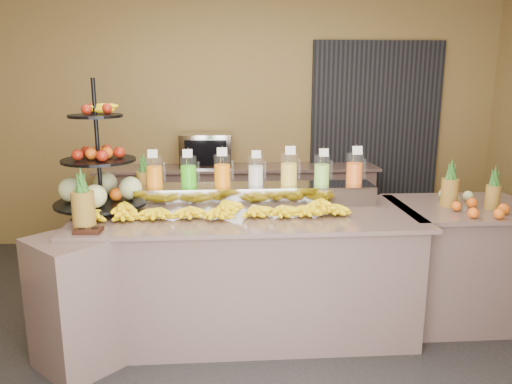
{
  "coord_description": "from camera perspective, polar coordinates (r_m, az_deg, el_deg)",
  "views": [
    {
      "loc": [
        -0.19,
        -3.22,
        1.91
      ],
      "look_at": [
        0.06,
        0.3,
        1.09
      ],
      "focal_mm": 35.0,
      "sensor_mm": 36.0,
      "label": 1
    }
  ],
  "objects": [
    {
      "name": "ground",
      "position": [
        3.75,
        -0.64,
        -17.53
      ],
      "size": [
        6.0,
        6.0,
        0.0
      ],
      "primitive_type": "plane",
      "color": "black",
      "rests_on": "ground"
    },
    {
      "name": "room_envelope",
      "position": [
        4.02,
        1.34,
        12.61
      ],
      "size": [
        6.04,
        5.02,
        2.82
      ],
      "color": "olive",
      "rests_on": "ground"
    },
    {
      "name": "buffet_counter",
      "position": [
        3.77,
        -2.67,
        -9.45
      ],
      "size": [
        2.75,
        1.25,
        0.93
      ],
      "color": "gray",
      "rests_on": "ground"
    },
    {
      "name": "right_counter",
      "position": [
        4.33,
        22.27,
        -7.38
      ],
      "size": [
        1.08,
        0.88,
        0.93
      ],
      "color": "gray",
      "rests_on": "ground"
    },
    {
      "name": "back_ledge",
      "position": [
        5.66,
        -2.0,
        -1.67
      ],
      "size": [
        3.1,
        0.55,
        0.93
      ],
      "color": "gray",
      "rests_on": "ground"
    },
    {
      "name": "pitcher_tray",
      "position": [
        3.92,
        -0.02,
        -0.27
      ],
      "size": [
        1.85,
        0.3,
        0.15
      ],
      "primitive_type": "cube",
      "color": "gray",
      "rests_on": "buffet_counter"
    },
    {
      "name": "juice_pitcher_orange_a",
      "position": [
        3.9,
        -11.53,
        2.1
      ],
      "size": [
        0.13,
        0.13,
        0.31
      ],
      "color": "silver",
      "rests_on": "pitcher_tray"
    },
    {
      "name": "juice_pitcher_green",
      "position": [
        3.88,
        -7.71,
        2.17
      ],
      "size": [
        0.13,
        0.13,
        0.31
      ],
      "color": "silver",
      "rests_on": "pitcher_tray"
    },
    {
      "name": "juice_pitcher_orange_b",
      "position": [
        3.87,
        -3.87,
        2.29
      ],
      "size": [
        0.13,
        0.14,
        0.32
      ],
      "color": "silver",
      "rests_on": "pitcher_tray"
    },
    {
      "name": "juice_pitcher_milk",
      "position": [
        3.88,
        -0.02,
        2.23
      ],
      "size": [
        0.12,
        0.12,
        0.29
      ],
      "color": "silver",
      "rests_on": "pitcher_tray"
    },
    {
      "name": "juice_pitcher_lemon",
      "position": [
        3.9,
        3.79,
        2.43
      ],
      "size": [
        0.13,
        0.14,
        0.32
      ],
      "color": "silver",
      "rests_on": "pitcher_tray"
    },
    {
      "name": "juice_pitcher_lime",
      "position": [
        3.95,
        7.53,
        2.35
      ],
      "size": [
        0.12,
        0.13,
        0.3
      ],
      "color": "silver",
      "rests_on": "pitcher_tray"
    },
    {
      "name": "juice_pitcher_orange_c",
      "position": [
        4.01,
        11.18,
        2.46
      ],
      "size": [
        0.13,
        0.14,
        0.32
      ],
      "color": "silver",
      "rests_on": "pitcher_tray"
    },
    {
      "name": "banana_heap",
      "position": [
        3.56,
        -4.04,
        -1.87
      ],
      "size": [
        1.97,
        0.18,
        0.16
      ],
      "color": "yellow",
      "rests_on": "buffet_counter"
    },
    {
      "name": "fruit_stand",
      "position": [
        3.87,
        -16.71,
        1.57
      ],
      "size": [
        0.86,
        0.86,
        0.97
      ],
      "rotation": [
        0.0,
        0.0,
        -0.3
      ],
      "color": "black",
      "rests_on": "buffet_counter"
    },
    {
      "name": "condiment_caddy",
      "position": [
        3.4,
        -18.61,
        -4.16
      ],
      "size": [
        0.18,
        0.14,
        0.03
      ],
      "primitive_type": "cube",
      "rotation": [
        0.0,
        0.0,
        -0.06
      ],
      "color": "black",
      "rests_on": "buffet_counter"
    },
    {
      "name": "pineapple_left_a",
      "position": [
        3.45,
        -19.14,
        -1.53
      ],
      "size": [
        0.15,
        0.15,
        0.41
      ],
      "rotation": [
        0.0,
        0.0,
        -0.42
      ],
      "color": "brown",
      "rests_on": "buffet_counter"
    },
    {
      "name": "pineapple_left_b",
      "position": [
        4.05,
        -12.61,
        0.98
      ],
      "size": [
        0.13,
        0.13,
        0.41
      ],
      "rotation": [
        0.0,
        0.0,
        0.38
      ],
      "color": "brown",
      "rests_on": "buffet_counter"
    },
    {
      "name": "right_fruit_pile",
      "position": [
        4.06,
        23.65,
        -1.01
      ],
      "size": [
        0.41,
        0.39,
        0.22
      ],
      "color": "brown",
      "rests_on": "right_counter"
    },
    {
      "name": "oven_warmer",
      "position": [
        5.53,
        -5.72,
        4.77
      ],
      "size": [
        0.57,
        0.41,
        0.37
      ],
      "primitive_type": "cube",
      "rotation": [
        0.0,
        0.0,
        -0.04
      ],
      "color": "gray",
      "rests_on": "back_ledge"
    }
  ]
}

